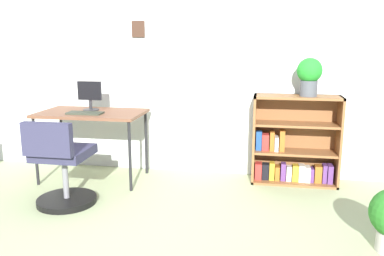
# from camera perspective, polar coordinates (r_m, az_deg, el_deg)

# --- Properties ---
(wall_back) EXTENTS (5.20, 0.12, 2.47)m
(wall_back) POSITION_cam_1_polar(r_m,az_deg,el_deg) (4.37, -4.23, 9.89)
(wall_back) COLOR silver
(wall_back) RESTS_ON ground_plane
(desk) EXTENTS (1.06, 0.62, 0.71)m
(desk) POSITION_cam_1_polar(r_m,az_deg,el_deg) (4.19, -14.14, 1.53)
(desk) COLOR brown
(desk) RESTS_ON ground_plane
(monitor) EXTENTS (0.25, 0.16, 0.30)m
(monitor) POSITION_cam_1_polar(r_m,az_deg,el_deg) (4.24, -14.37, 4.53)
(monitor) COLOR #262628
(monitor) RESTS_ON desk
(keyboard) EXTENTS (0.35, 0.15, 0.02)m
(keyboard) POSITION_cam_1_polar(r_m,az_deg,el_deg) (4.07, -15.03, 2.07)
(keyboard) COLOR #2F3528
(keyboard) RESTS_ON desk
(office_chair) EXTENTS (0.52, 0.55, 0.78)m
(office_chair) POSITION_cam_1_polar(r_m,az_deg,el_deg) (3.64, -18.11, -5.49)
(office_chair) COLOR black
(office_chair) RESTS_ON ground_plane
(bookshelf_low) EXTENTS (0.85, 0.30, 0.89)m
(bookshelf_low) POSITION_cam_1_polar(r_m,az_deg,el_deg) (4.18, 14.25, -2.33)
(bookshelf_low) COLOR brown
(bookshelf_low) RESTS_ON ground_plane
(potted_plant_on_shelf) EXTENTS (0.24, 0.24, 0.37)m
(potted_plant_on_shelf) POSITION_cam_1_polar(r_m,az_deg,el_deg) (4.02, 16.41, 7.34)
(potted_plant_on_shelf) COLOR #474C51
(potted_plant_on_shelf) RESTS_ON bookshelf_low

